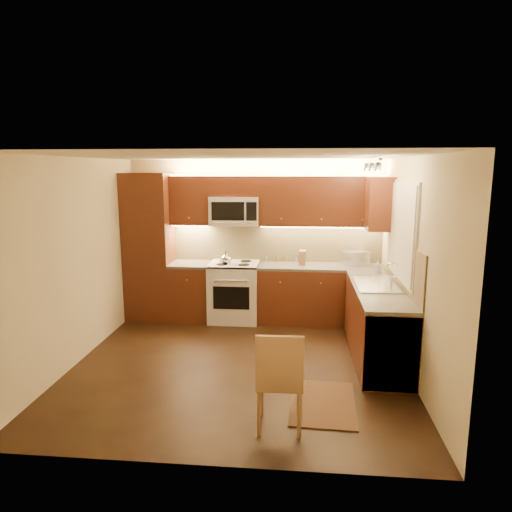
# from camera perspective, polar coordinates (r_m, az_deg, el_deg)

# --- Properties ---
(floor) EXTENTS (4.00, 4.00, 0.01)m
(floor) POSITION_cam_1_polar(r_m,az_deg,el_deg) (5.86, -2.02, -13.09)
(floor) COLOR black
(floor) RESTS_ON ground
(ceiling) EXTENTS (4.00, 4.00, 0.01)m
(ceiling) POSITION_cam_1_polar(r_m,az_deg,el_deg) (5.36, -2.20, 12.16)
(ceiling) COLOR beige
(ceiling) RESTS_ON ground
(wall_back) EXTENTS (4.00, 0.01, 2.50)m
(wall_back) POSITION_cam_1_polar(r_m,az_deg,el_deg) (7.43, -0.09, 2.08)
(wall_back) COLOR #C7BA91
(wall_back) RESTS_ON ground
(wall_front) EXTENTS (4.00, 0.01, 2.50)m
(wall_front) POSITION_cam_1_polar(r_m,az_deg,el_deg) (3.57, -6.34, -7.54)
(wall_front) COLOR #C7BA91
(wall_front) RESTS_ON ground
(wall_left) EXTENTS (0.01, 4.00, 2.50)m
(wall_left) POSITION_cam_1_polar(r_m,az_deg,el_deg) (6.07, -21.18, -0.60)
(wall_left) COLOR #C7BA91
(wall_left) RESTS_ON ground
(wall_right) EXTENTS (0.01, 4.00, 2.50)m
(wall_right) POSITION_cam_1_polar(r_m,az_deg,el_deg) (5.58, 18.71, -1.38)
(wall_right) COLOR #C7BA91
(wall_right) RESTS_ON ground
(pantry) EXTENTS (0.70, 0.60, 2.30)m
(pantry) POSITION_cam_1_polar(r_m,az_deg,el_deg) (7.50, -12.97, 1.11)
(pantry) COLOR #411A0E
(pantry) RESTS_ON floor
(base_cab_back_left) EXTENTS (0.62, 0.60, 0.86)m
(base_cab_back_left) POSITION_cam_1_polar(r_m,az_deg,el_deg) (7.47, -7.92, -4.40)
(base_cab_back_left) COLOR #411A0E
(base_cab_back_left) RESTS_ON floor
(counter_back_left) EXTENTS (0.62, 0.60, 0.04)m
(counter_back_left) POSITION_cam_1_polar(r_m,az_deg,el_deg) (7.37, -8.01, -1.02)
(counter_back_left) COLOR #343230
(counter_back_left) RESTS_ON base_cab_back_left
(base_cab_back_right) EXTENTS (1.92, 0.60, 0.86)m
(base_cab_back_right) POSITION_cam_1_polar(r_m,az_deg,el_deg) (7.28, 7.88, -4.80)
(base_cab_back_right) COLOR #411A0E
(base_cab_back_right) RESTS_ON floor
(counter_back_right) EXTENTS (1.92, 0.60, 0.04)m
(counter_back_right) POSITION_cam_1_polar(r_m,az_deg,el_deg) (7.18, 7.97, -1.33)
(counter_back_right) COLOR #343230
(counter_back_right) RESTS_ON base_cab_back_right
(base_cab_right) EXTENTS (0.60, 2.00, 0.86)m
(base_cab_right) POSITION_cam_1_polar(r_m,az_deg,el_deg) (6.11, 14.63, -8.09)
(base_cab_right) COLOR #411A0E
(base_cab_right) RESTS_ON floor
(counter_right) EXTENTS (0.60, 2.00, 0.04)m
(counter_right) POSITION_cam_1_polar(r_m,az_deg,el_deg) (5.99, 14.83, -4.01)
(counter_right) COLOR #343230
(counter_right) RESTS_ON base_cab_right
(dishwasher) EXTENTS (0.58, 0.60, 0.84)m
(dishwasher) POSITION_cam_1_polar(r_m,az_deg,el_deg) (5.47, 15.79, -10.44)
(dishwasher) COLOR silver
(dishwasher) RESTS_ON floor
(backsplash_back) EXTENTS (3.30, 0.02, 0.60)m
(backsplash_back) POSITION_cam_1_polar(r_m,az_deg,el_deg) (7.41, 2.60, 1.65)
(backsplash_back) COLOR tan
(backsplash_back) RESTS_ON wall_back
(backsplash_right) EXTENTS (0.02, 2.00, 0.60)m
(backsplash_right) POSITION_cam_1_polar(r_m,az_deg,el_deg) (5.97, 17.72, -1.05)
(backsplash_right) COLOR tan
(backsplash_right) RESTS_ON wall_right
(upper_cab_back_left) EXTENTS (0.62, 0.35, 0.75)m
(upper_cab_back_left) POSITION_cam_1_polar(r_m,az_deg,el_deg) (7.36, -7.98, 6.79)
(upper_cab_back_left) COLOR #411A0E
(upper_cab_back_left) RESTS_ON wall_back
(upper_cab_back_right) EXTENTS (1.92, 0.35, 0.75)m
(upper_cab_back_right) POSITION_cam_1_polar(r_m,az_deg,el_deg) (7.16, 8.13, 6.68)
(upper_cab_back_right) COLOR #411A0E
(upper_cab_back_right) RESTS_ON wall_back
(upper_cab_bridge) EXTENTS (0.76, 0.35, 0.31)m
(upper_cab_bridge) POSITION_cam_1_polar(r_m,az_deg,el_deg) (7.22, -2.63, 8.56)
(upper_cab_bridge) COLOR #411A0E
(upper_cab_bridge) RESTS_ON wall_back
(upper_cab_right_corner) EXTENTS (0.35, 0.50, 0.75)m
(upper_cab_right_corner) POSITION_cam_1_polar(r_m,az_deg,el_deg) (6.82, 14.93, 6.24)
(upper_cab_right_corner) COLOR #411A0E
(upper_cab_right_corner) RESTS_ON wall_right
(stove) EXTENTS (0.76, 0.65, 0.92)m
(stove) POSITION_cam_1_polar(r_m,az_deg,el_deg) (7.31, -2.68, -4.40)
(stove) COLOR silver
(stove) RESTS_ON floor
(microwave) EXTENTS (0.76, 0.38, 0.44)m
(microwave) POSITION_cam_1_polar(r_m,az_deg,el_deg) (7.22, -2.62, 5.58)
(microwave) COLOR silver
(microwave) RESTS_ON wall_back
(window_frame) EXTENTS (0.03, 1.44, 1.24)m
(window_frame) POSITION_cam_1_polar(r_m,az_deg,el_deg) (6.05, 17.60, 2.95)
(window_frame) COLOR silver
(window_frame) RESTS_ON wall_right
(window_blinds) EXTENTS (0.02, 1.36, 1.16)m
(window_blinds) POSITION_cam_1_polar(r_m,az_deg,el_deg) (6.05, 17.41, 2.96)
(window_blinds) COLOR silver
(window_blinds) RESTS_ON wall_right
(sink) EXTENTS (0.52, 0.86, 0.15)m
(sink) POSITION_cam_1_polar(r_m,az_deg,el_deg) (6.11, 14.65, -2.79)
(sink) COLOR silver
(sink) RESTS_ON counter_right
(faucet) EXTENTS (0.20, 0.04, 0.30)m
(faucet) POSITION_cam_1_polar(r_m,az_deg,el_deg) (6.12, 16.35, -2.12)
(faucet) COLOR silver
(faucet) RESTS_ON counter_right
(track_light_bar) EXTENTS (0.04, 1.20, 0.03)m
(track_light_bar) POSITION_cam_1_polar(r_m,az_deg,el_deg) (5.78, 14.09, 11.35)
(track_light_bar) COLOR silver
(track_light_bar) RESTS_ON ceiling
(kettle) EXTENTS (0.20, 0.20, 0.20)m
(kettle) POSITION_cam_1_polar(r_m,az_deg,el_deg) (7.13, -3.68, -0.20)
(kettle) COLOR silver
(kettle) RESTS_ON stove
(toaster_oven) EXTENTS (0.43, 0.37, 0.22)m
(toaster_oven) POSITION_cam_1_polar(r_m,az_deg,el_deg) (7.29, 12.07, -0.25)
(toaster_oven) COLOR silver
(toaster_oven) RESTS_ON counter_back_right
(knife_block) EXTENTS (0.10, 0.16, 0.22)m
(knife_block) POSITION_cam_1_polar(r_m,az_deg,el_deg) (7.19, 5.70, -0.19)
(knife_block) COLOR #8F6240
(knife_block) RESTS_ON counter_back_right
(spice_jar_a) EXTENTS (0.06, 0.06, 0.10)m
(spice_jar_a) POSITION_cam_1_polar(r_m,az_deg,el_deg) (7.37, 1.37, -0.35)
(spice_jar_a) COLOR silver
(spice_jar_a) RESTS_ON counter_back_right
(spice_jar_b) EXTENTS (0.05, 0.05, 0.10)m
(spice_jar_b) POSITION_cam_1_polar(r_m,az_deg,el_deg) (7.39, 3.70, -0.35)
(spice_jar_b) COLOR olive
(spice_jar_b) RESTS_ON counter_back_right
(spice_jar_c) EXTENTS (0.06, 0.06, 0.09)m
(spice_jar_c) POSITION_cam_1_polar(r_m,az_deg,el_deg) (7.39, 4.96, -0.39)
(spice_jar_c) COLOR silver
(spice_jar_c) RESTS_ON counter_back_right
(spice_jar_d) EXTENTS (0.05, 0.05, 0.10)m
(spice_jar_d) POSITION_cam_1_polar(r_m,az_deg,el_deg) (7.40, 2.65, -0.33)
(spice_jar_d) COLOR #925D2B
(spice_jar_d) RESTS_ON counter_back_right
(soap_bottle) EXTENTS (0.10, 0.10, 0.17)m
(soap_bottle) POSITION_cam_1_polar(r_m,az_deg,el_deg) (6.89, 14.72, -1.19)
(soap_bottle) COLOR #B2B3B7
(soap_bottle) RESTS_ON counter_right
(rug) EXTENTS (0.69, 1.00, 0.01)m
(rug) POSITION_cam_1_polar(r_m,az_deg,el_deg) (5.01, 8.22, -17.46)
(rug) COLOR black
(rug) RESTS_ON floor
(dining_chair) EXTENTS (0.43, 0.43, 0.95)m
(dining_chair) POSITION_cam_1_polar(r_m,az_deg,el_deg) (4.40, 2.95, -14.74)
(dining_chair) COLOR #8F6240
(dining_chair) RESTS_ON floor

